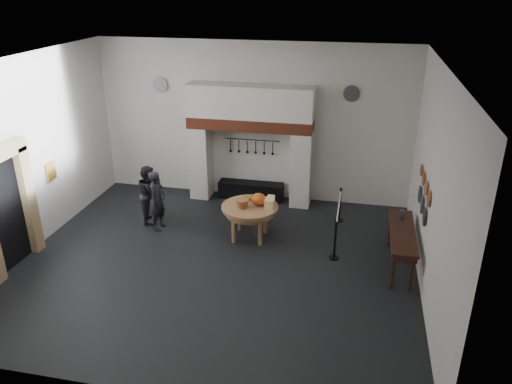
% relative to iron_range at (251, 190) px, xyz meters
% --- Properties ---
extents(floor, '(9.00, 8.00, 0.02)m').
position_rel_iron_range_xyz_m(floor, '(0.00, -3.72, -0.25)').
color(floor, black).
rests_on(floor, ground).
extents(ceiling, '(9.00, 8.00, 0.02)m').
position_rel_iron_range_xyz_m(ceiling, '(0.00, -3.72, 4.25)').
color(ceiling, silver).
rests_on(ceiling, wall_back).
extents(wall_back, '(9.00, 0.02, 4.50)m').
position_rel_iron_range_xyz_m(wall_back, '(0.00, 0.28, 2.00)').
color(wall_back, silver).
rests_on(wall_back, floor).
extents(wall_front, '(9.00, 0.02, 4.50)m').
position_rel_iron_range_xyz_m(wall_front, '(0.00, -7.72, 2.00)').
color(wall_front, silver).
rests_on(wall_front, floor).
extents(wall_left, '(0.02, 8.00, 4.50)m').
position_rel_iron_range_xyz_m(wall_left, '(-4.50, -3.72, 2.00)').
color(wall_left, silver).
rests_on(wall_left, floor).
extents(wall_right, '(0.02, 8.00, 4.50)m').
position_rel_iron_range_xyz_m(wall_right, '(4.50, -3.72, 2.00)').
color(wall_right, silver).
rests_on(wall_right, floor).
extents(chimney_pier_left, '(0.55, 0.70, 2.15)m').
position_rel_iron_range_xyz_m(chimney_pier_left, '(-1.48, -0.07, 0.82)').
color(chimney_pier_left, silver).
rests_on(chimney_pier_left, floor).
extents(chimney_pier_right, '(0.55, 0.70, 2.15)m').
position_rel_iron_range_xyz_m(chimney_pier_right, '(1.48, -0.07, 0.82)').
color(chimney_pier_right, silver).
rests_on(chimney_pier_right, floor).
extents(hearth_brick_band, '(3.50, 0.72, 0.32)m').
position_rel_iron_range_xyz_m(hearth_brick_band, '(0.00, -0.07, 2.06)').
color(hearth_brick_band, '#9E442B').
rests_on(hearth_brick_band, chimney_pier_left).
extents(chimney_hood, '(3.50, 0.70, 0.90)m').
position_rel_iron_range_xyz_m(chimney_hood, '(0.00, -0.07, 2.67)').
color(chimney_hood, silver).
rests_on(chimney_hood, hearth_brick_band).
extents(iron_range, '(1.90, 0.45, 0.50)m').
position_rel_iron_range_xyz_m(iron_range, '(0.00, 0.00, 0.00)').
color(iron_range, black).
rests_on(iron_range, floor).
extents(utensil_rail, '(1.60, 0.02, 0.02)m').
position_rel_iron_range_xyz_m(utensil_rail, '(0.00, 0.20, 1.50)').
color(utensil_rail, black).
rests_on(utensil_rail, wall_back).
extents(door_recess, '(0.04, 1.10, 2.50)m').
position_rel_iron_range_xyz_m(door_recess, '(-4.47, -4.72, 1.00)').
color(door_recess, black).
rests_on(door_recess, floor).
extents(door_jamb_far, '(0.22, 0.30, 2.60)m').
position_rel_iron_range_xyz_m(door_jamb_far, '(-4.38, -4.02, 1.05)').
color(door_jamb_far, tan).
rests_on(door_jamb_far, floor).
extents(wall_plaque, '(0.05, 0.34, 0.44)m').
position_rel_iron_range_xyz_m(wall_plaque, '(-4.45, -2.92, 1.35)').
color(wall_plaque, gold).
rests_on(wall_plaque, wall_left).
extents(work_table, '(1.72, 1.72, 0.07)m').
position_rel_iron_range_xyz_m(work_table, '(0.50, -2.36, 0.59)').
color(work_table, tan).
rests_on(work_table, floor).
extents(pumpkin, '(0.36, 0.36, 0.31)m').
position_rel_iron_range_xyz_m(pumpkin, '(0.70, -2.26, 0.78)').
color(pumpkin, orange).
rests_on(pumpkin, work_table).
extents(cheese_block_big, '(0.22, 0.22, 0.24)m').
position_rel_iron_range_xyz_m(cheese_block_big, '(1.00, -2.41, 0.74)').
color(cheese_block_big, '#FFE198').
rests_on(cheese_block_big, work_table).
extents(cheese_block_small, '(0.18, 0.18, 0.20)m').
position_rel_iron_range_xyz_m(cheese_block_small, '(0.98, -2.11, 0.72)').
color(cheese_block_small, '#EDE08D').
rests_on(cheese_block_small, work_table).
extents(wicker_basket, '(0.39, 0.39, 0.22)m').
position_rel_iron_range_xyz_m(wicker_basket, '(0.35, -2.51, 0.73)').
color(wicker_basket, '#A26B3B').
rests_on(wicker_basket, work_table).
extents(bread_loaf, '(0.31, 0.18, 0.13)m').
position_rel_iron_range_xyz_m(bread_loaf, '(0.40, -2.01, 0.69)').
color(bread_loaf, olive).
rests_on(bread_loaf, work_table).
extents(visitor_near, '(0.44, 0.62, 1.58)m').
position_rel_iron_range_xyz_m(visitor_near, '(-1.91, -2.37, 0.54)').
color(visitor_near, black).
rests_on(visitor_near, floor).
extents(visitor_far, '(0.83, 0.92, 1.56)m').
position_rel_iron_range_xyz_m(visitor_far, '(-2.31, -1.97, 0.53)').
color(visitor_far, black).
rests_on(visitor_far, floor).
extents(side_table, '(0.55, 2.20, 0.06)m').
position_rel_iron_range_xyz_m(side_table, '(4.10, -2.98, 0.62)').
color(side_table, '#3A1E15').
rests_on(side_table, floor).
extents(pewter_jug, '(0.12, 0.12, 0.22)m').
position_rel_iron_range_xyz_m(pewter_jug, '(4.10, -2.38, 0.76)').
color(pewter_jug, '#4C4D52').
rests_on(pewter_jug, side_table).
extents(copper_pan_a, '(0.03, 0.34, 0.34)m').
position_rel_iron_range_xyz_m(copper_pan_a, '(4.46, -3.52, 1.70)').
color(copper_pan_a, '#C6662D').
rests_on(copper_pan_a, wall_right).
extents(copper_pan_b, '(0.03, 0.32, 0.32)m').
position_rel_iron_range_xyz_m(copper_pan_b, '(4.46, -2.97, 1.70)').
color(copper_pan_b, '#C6662D').
rests_on(copper_pan_b, wall_right).
extents(copper_pan_c, '(0.03, 0.30, 0.30)m').
position_rel_iron_range_xyz_m(copper_pan_c, '(4.46, -2.42, 1.70)').
color(copper_pan_c, '#C6662D').
rests_on(copper_pan_c, wall_right).
extents(copper_pan_d, '(0.03, 0.28, 0.28)m').
position_rel_iron_range_xyz_m(copper_pan_d, '(4.46, -1.87, 1.70)').
color(copper_pan_d, '#C6662D').
rests_on(copper_pan_d, wall_right).
extents(pewter_plate_left, '(0.03, 0.40, 0.40)m').
position_rel_iron_range_xyz_m(pewter_plate_left, '(4.46, -3.32, 1.20)').
color(pewter_plate_left, '#4C4C51').
rests_on(pewter_plate_left, wall_right).
extents(pewter_plate_mid, '(0.03, 0.40, 0.40)m').
position_rel_iron_range_xyz_m(pewter_plate_mid, '(4.46, -2.72, 1.20)').
color(pewter_plate_mid, '#4C4C51').
rests_on(pewter_plate_mid, wall_right).
extents(pewter_plate_right, '(0.03, 0.40, 0.40)m').
position_rel_iron_range_xyz_m(pewter_plate_right, '(4.46, -2.12, 1.20)').
color(pewter_plate_right, '#4C4C51').
rests_on(pewter_plate_right, wall_right).
extents(pewter_plate_back_left, '(0.44, 0.03, 0.44)m').
position_rel_iron_range_xyz_m(pewter_plate_back_left, '(-2.70, 0.24, 2.95)').
color(pewter_plate_back_left, '#4C4C51').
rests_on(pewter_plate_back_left, wall_back).
extents(pewter_plate_back_right, '(0.44, 0.03, 0.44)m').
position_rel_iron_range_xyz_m(pewter_plate_back_right, '(2.70, 0.24, 2.95)').
color(pewter_plate_back_right, '#4C4C51').
rests_on(pewter_plate_back_right, wall_back).
extents(barrier_post_near, '(0.05, 0.05, 0.90)m').
position_rel_iron_range_xyz_m(barrier_post_near, '(2.64, -2.95, 0.20)').
color(barrier_post_near, black).
rests_on(barrier_post_near, floor).
extents(barrier_post_far, '(0.05, 0.05, 0.90)m').
position_rel_iron_range_xyz_m(barrier_post_far, '(2.64, -0.95, 0.20)').
color(barrier_post_far, black).
rests_on(barrier_post_far, floor).
extents(barrier_rope, '(0.04, 2.00, 0.04)m').
position_rel_iron_range_xyz_m(barrier_rope, '(2.64, -1.95, 0.60)').
color(barrier_rope, silver).
rests_on(barrier_rope, barrier_post_near).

